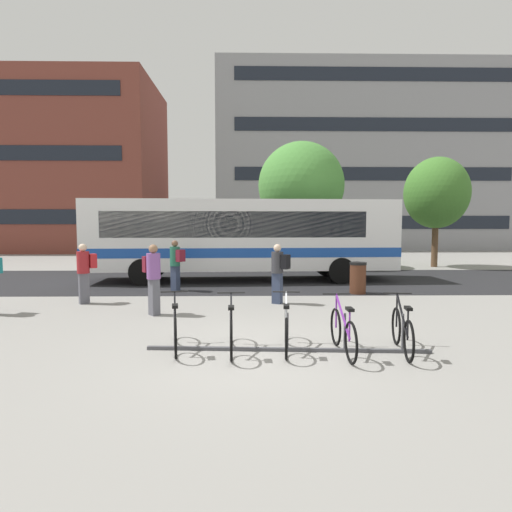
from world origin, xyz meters
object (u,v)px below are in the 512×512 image
object	(u,v)px
commuter_maroon_pack_0	(153,274)
street_tree_1	(301,186)
parked_bicycle_black_0	(175,329)
commuter_black_pack_1	(278,269)
parked_bicycle_purple_3	(343,332)
parked_bicycle_black_4	(402,331)
commuter_red_pack_4	(85,269)
commuter_maroon_pack_2	(176,262)
parked_bicycle_silver_2	(286,329)
trash_bin	(358,278)
parked_bicycle_black_1	(231,331)
street_tree_0	(436,193)
city_bus	(244,236)

from	to	relation	value
commuter_maroon_pack_0	street_tree_1	size ratio (longest dim) A/B	0.27
parked_bicycle_black_0	commuter_maroon_pack_0	xyz separation A→B (m)	(-1.05, 2.86, 0.64)
commuter_black_pack_1	street_tree_1	xyz separation A→B (m)	(1.94, 10.36, 3.33)
parked_bicycle_purple_3	commuter_maroon_pack_0	world-z (taller)	commuter_maroon_pack_0
parked_bicycle_purple_3	parked_bicycle_black_4	xyz separation A→B (m)	(1.06, 0.05, 0.00)
parked_bicycle_black_0	commuter_red_pack_4	xyz separation A→B (m)	(-3.35, 4.38, 0.60)
parked_bicycle_purple_3	commuter_maroon_pack_2	world-z (taller)	commuter_maroon_pack_2
parked_bicycle_black_0	parked_bicycle_silver_2	bearing A→B (deg)	-102.52
commuter_red_pack_4	street_tree_1	distance (m)	13.09
commuter_black_pack_1	trash_bin	xyz separation A→B (m)	(2.72, 1.65, -0.47)
commuter_black_pack_1	commuter_maroon_pack_0	bearing A→B (deg)	53.61
parked_bicycle_black_1	commuter_red_pack_4	bearing A→B (deg)	41.49
parked_bicycle_purple_3	trash_bin	bearing A→B (deg)	-18.96
parked_bicycle_silver_2	trash_bin	world-z (taller)	trash_bin
parked_bicycle_black_0	parked_bicycle_purple_3	size ratio (longest dim) A/B	0.99
parked_bicycle_purple_3	street_tree_1	bearing A→B (deg)	-6.16
commuter_maroon_pack_0	street_tree_0	world-z (taller)	street_tree_0
parked_bicycle_silver_2	parked_bicycle_black_1	bearing A→B (deg)	99.65
parked_bicycle_black_4	commuter_maroon_pack_0	size ratio (longest dim) A/B	0.97
parked_bicycle_purple_3	street_tree_0	distance (m)	17.05
commuter_maroon_pack_2	parked_bicycle_purple_3	bearing A→B (deg)	155.89
parked_bicycle_black_0	commuter_black_pack_1	world-z (taller)	commuter_black_pack_1
commuter_black_pack_1	commuter_red_pack_4	world-z (taller)	commuter_red_pack_4
trash_bin	street_tree_0	world-z (taller)	street_tree_0
commuter_black_pack_1	commuter_maroon_pack_2	bearing A→B (deg)	-4.48
parked_bicycle_silver_2	trash_bin	size ratio (longest dim) A/B	1.67
trash_bin	street_tree_1	size ratio (longest dim) A/B	0.16
city_bus	parked_bicycle_black_4	size ratio (longest dim) A/B	7.09
parked_bicycle_black_4	parked_bicycle_silver_2	bearing A→B (deg)	93.40
commuter_maroon_pack_2	parked_bicycle_black_0	bearing A→B (deg)	134.85
parked_bicycle_black_1	parked_bicycle_black_4	xyz separation A→B (m)	(3.02, -0.11, 0.00)
city_bus	parked_bicycle_purple_3	bearing A→B (deg)	-81.76
commuter_maroon_pack_0	street_tree_0	distance (m)	16.94
street_tree_1	parked_bicycle_silver_2	bearing A→B (deg)	-98.18
city_bus	commuter_maroon_pack_0	xyz separation A→B (m)	(-2.19, -6.25, -0.75)
parked_bicycle_silver_2	commuter_black_pack_1	distance (m)	4.37
commuter_red_pack_4	parked_bicycle_black_0	bearing A→B (deg)	93.18
city_bus	trash_bin	world-z (taller)	city_bus
city_bus	street_tree_0	world-z (taller)	street_tree_0
commuter_maroon_pack_2	street_tree_0	distance (m)	14.81
parked_bicycle_purple_3	commuter_maroon_pack_2	size ratio (longest dim) A/B	1.00
parked_bicycle_purple_3	commuter_maroon_pack_0	distance (m)	5.17
commuter_maroon_pack_0	street_tree_1	xyz separation A→B (m)	(5.17, 11.75, 3.29)
parked_bicycle_black_4	commuter_black_pack_1	size ratio (longest dim) A/B	1.00
parked_bicycle_silver_2	parked_bicycle_purple_3	size ratio (longest dim) A/B	1.00
parked_bicycle_silver_2	parked_bicycle_purple_3	bearing A→B (deg)	-99.17
parked_bicycle_black_1	commuter_red_pack_4	size ratio (longest dim) A/B	1.01
parked_bicycle_silver_2	commuter_maroon_pack_0	distance (m)	4.28
parked_bicycle_black_0	commuter_maroon_pack_0	size ratio (longest dim) A/B	0.96
commuter_black_pack_1	commuter_maroon_pack_2	distance (m)	4.04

